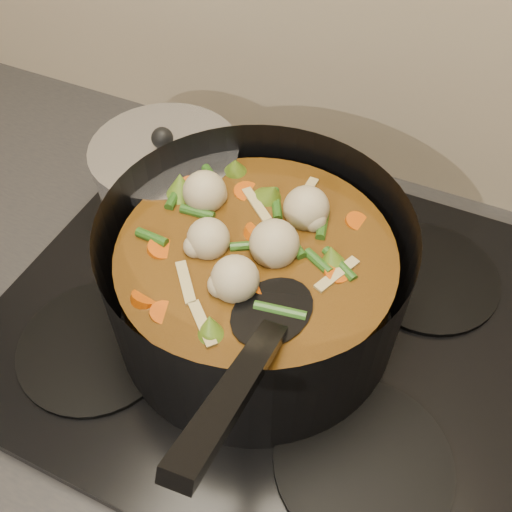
% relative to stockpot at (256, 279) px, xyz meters
% --- Properties ---
extents(counter, '(2.64, 0.64, 0.91)m').
position_rel_stockpot_xyz_m(counter, '(0.01, 0.02, -0.55)').
color(counter, brown).
rests_on(counter, ground).
extents(stovetop, '(0.62, 0.54, 0.03)m').
position_rel_stockpot_xyz_m(stovetop, '(0.01, 0.02, -0.08)').
color(stovetop, black).
rests_on(stovetop, counter).
extents(stockpot, '(0.36, 0.45, 0.24)m').
position_rel_stockpot_xyz_m(stockpot, '(0.00, 0.00, 0.00)').
color(stockpot, black).
rests_on(stockpot, stovetop).
extents(saucepan, '(0.19, 0.19, 0.15)m').
position_rel_stockpot_xyz_m(saucepan, '(-0.17, 0.10, -0.01)').
color(saucepan, silver).
rests_on(saucepan, stovetop).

